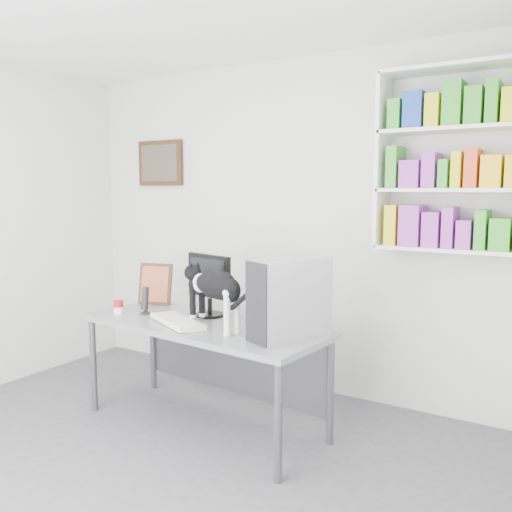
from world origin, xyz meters
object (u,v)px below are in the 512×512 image
object	(u,v)px
monitor	(210,285)
bookshelf	(455,160)
cat	(215,300)
keyboard	(177,321)
soup_can	(119,307)
speaker	(145,300)
leaning_print	(155,283)
desk	(203,375)
pc_tower	(290,299)

from	to	relation	value
monitor	bookshelf	bearing A→B (deg)	38.17
cat	monitor	bearing A→B (deg)	151.20
keyboard	soup_can	bearing A→B (deg)	-153.88
keyboard	cat	xyz separation A→B (m)	(0.31, 0.02, 0.18)
bookshelf	monitor	world-z (taller)	bookshelf
speaker	leaning_print	distance (m)	0.37
keyboard	speaker	xyz separation A→B (m)	(-0.39, 0.10, 0.09)
monitor	soup_can	size ratio (longest dim) A/B	4.52
cat	speaker	bearing A→B (deg)	-167.60
monitor	speaker	size ratio (longest dim) A/B	2.16
bookshelf	desk	world-z (taller)	bookshelf
cat	leaning_print	bearing A→B (deg)	175.00
pc_tower	bookshelf	bearing A→B (deg)	74.60
leaning_print	cat	world-z (taller)	cat
cat	pc_tower	bearing A→B (deg)	26.08
keyboard	leaning_print	bearing A→B (deg)	170.23
monitor	soup_can	distance (m)	0.71
desk	leaning_print	xyz separation A→B (m)	(-0.71, 0.31, 0.54)
soup_can	keyboard	bearing A→B (deg)	0.03
monitor	leaning_print	size ratio (longest dim) A/B	1.36
bookshelf	cat	size ratio (longest dim) A/B	1.92
monitor	soup_can	bearing A→B (deg)	-140.41
speaker	soup_can	size ratio (longest dim) A/B	2.09
monitor	keyboard	bearing A→B (deg)	-86.30
desk	keyboard	distance (m)	0.43
desk	cat	size ratio (longest dim) A/B	2.74
bookshelf	keyboard	world-z (taller)	bookshelf
monitor	leaning_print	xyz separation A→B (m)	(-0.62, 0.11, -0.06)
desk	keyboard	world-z (taller)	keyboard
keyboard	pc_tower	distance (m)	0.86
monitor	pc_tower	distance (m)	0.81
pc_tower	soup_can	distance (m)	1.40
bookshelf	speaker	world-z (taller)	bookshelf
monitor	desk	bearing A→B (deg)	-53.71
cat	keyboard	bearing A→B (deg)	-157.38
soup_can	cat	bearing A→B (deg)	1.24
desk	speaker	xyz separation A→B (m)	(-0.53, -0.00, 0.48)
desk	monitor	xyz separation A→B (m)	(-0.08, 0.20, 0.60)
pc_tower	monitor	bearing A→B (deg)	-172.74
pc_tower	keyboard	bearing A→B (deg)	-151.13
bookshelf	soup_can	world-z (taller)	bookshelf
desk	monitor	world-z (taller)	monitor
keyboard	cat	distance (m)	0.36
bookshelf	leaning_print	xyz separation A→B (m)	(-2.14, -0.60, -0.94)
desk	speaker	distance (m)	0.71
bookshelf	soup_can	distance (m)	2.58
keyboard	pc_tower	world-z (taller)	pc_tower
speaker	pc_tower	bearing A→B (deg)	-11.29
pc_tower	soup_can	xyz separation A→B (m)	(-1.39, -0.08, -0.20)
bookshelf	desk	bearing A→B (deg)	-147.77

